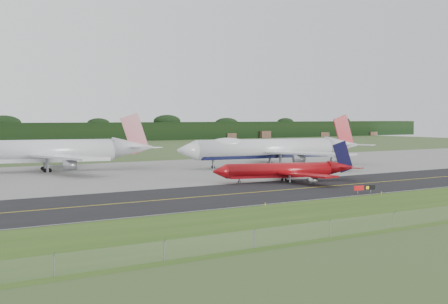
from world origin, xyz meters
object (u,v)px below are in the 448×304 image
at_px(jet_star_tail, 45,152).
at_px(taxiway_sign, 364,188).
at_px(jet_ba_747, 271,149).
at_px(jet_red_737, 286,171).

distance_m(jet_star_tail, taxiway_sign, 94.62).
distance_m(jet_ba_747, jet_red_737, 45.94).
xyz_separation_m(jet_ba_747, jet_star_tail, (-64.48, 21.51, 0.03)).
xyz_separation_m(jet_red_737, jet_star_tail, (-39.33, 59.85, 2.90)).
xyz_separation_m(jet_ba_747, taxiway_sign, (-26.75, -65.15, -4.38)).
height_order(jet_red_737, taxiway_sign, jet_red_737).
height_order(jet_ba_747, jet_star_tail, jet_star_tail).
bearing_deg(jet_star_tail, jet_red_737, -56.69).
height_order(jet_ba_747, taxiway_sign, jet_ba_747).
xyz_separation_m(jet_ba_747, jet_red_737, (-25.15, -38.34, -2.87)).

